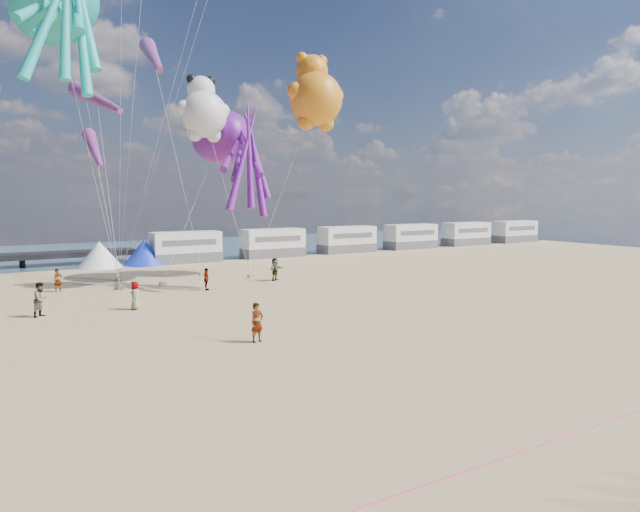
{
  "coord_description": "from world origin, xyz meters",
  "views": [
    {
      "loc": [
        -11.6,
        -14.14,
        6.45
      ],
      "look_at": [
        0.66,
        6.0,
        3.97
      ],
      "focal_mm": 32.0,
      "sensor_mm": 36.0,
      "label": 1
    }
  ],
  "objects": [
    {
      "name": "ground",
      "position": [
        0.0,
        0.0,
        0.0
      ],
      "size": [
        120.0,
        120.0,
        0.0
      ],
      "primitive_type": "plane",
      "color": "tan",
      "rests_on": "ground"
    },
    {
      "name": "water",
      "position": [
        0.0,
        55.0,
        0.02
      ],
      "size": [
        120.0,
        120.0,
        0.0
      ],
      "primitive_type": "plane",
      "color": "#3B5A71",
      "rests_on": "ground"
    },
    {
      "name": "motorhome_0",
      "position": [
        6.0,
        40.0,
        1.5
      ],
      "size": [
        6.6,
        2.5,
        3.0
      ],
      "primitive_type": "cube",
      "color": "silver",
      "rests_on": "ground"
    },
    {
      "name": "motorhome_1",
      "position": [
        15.5,
        40.0,
        1.5
      ],
      "size": [
        6.6,
        2.5,
        3.0
      ],
      "primitive_type": "cube",
      "color": "silver",
      "rests_on": "ground"
    },
    {
      "name": "motorhome_2",
      "position": [
        25.0,
        40.0,
        1.5
      ],
      "size": [
        6.6,
        2.5,
        3.0
      ],
      "primitive_type": "cube",
      "color": "silver",
      "rests_on": "ground"
    },
    {
      "name": "motorhome_3",
      "position": [
        34.5,
        40.0,
        1.5
      ],
      "size": [
        6.6,
        2.5,
        3.0
      ],
      "primitive_type": "cube",
      "color": "silver",
      "rests_on": "ground"
    },
    {
      "name": "motorhome_4",
      "position": [
        44.0,
        40.0,
        1.5
      ],
      "size": [
        6.6,
        2.5,
        3.0
      ],
      "primitive_type": "cube",
      "color": "silver",
      "rests_on": "ground"
    },
    {
      "name": "motorhome_5",
      "position": [
        53.5,
        40.0,
        1.5
      ],
      "size": [
        6.6,
        2.5,
        3.0
      ],
      "primitive_type": "cube",
      "color": "silver",
      "rests_on": "ground"
    },
    {
      "name": "tent_white",
      "position": [
        -2.0,
        40.0,
        1.2
      ],
      "size": [
        4.0,
        4.0,
        2.4
      ],
      "primitive_type": "cone",
      "color": "white",
      "rests_on": "ground"
    },
    {
      "name": "tent_blue",
      "position": [
        2.0,
        40.0,
        1.2
      ],
      "size": [
        4.0,
        4.0,
        2.4
      ],
      "primitive_type": "cone",
      "color": "#1933CC",
      "rests_on": "ground"
    },
    {
      "name": "rope_line",
      "position": [
        0.0,
        -5.0,
        0.02
      ],
      "size": [
        34.0,
        0.03,
        0.03
      ],
      "primitive_type": "cylinder",
      "rotation": [
        0.0,
        1.57,
        0.0
      ],
      "color": "#F2338C",
      "rests_on": "ground"
    },
    {
      "name": "standing_person",
      "position": [
        -1.12,
        8.44,
        0.89
      ],
      "size": [
        0.72,
        0.55,
        1.77
      ],
      "primitive_type": "imported",
      "rotation": [
        0.0,
        0.0,
        0.22
      ],
      "color": "tan",
      "rests_on": "ground"
    },
    {
      "name": "beachgoer_1",
      "position": [
        -8.74,
        19.38,
        0.93
      ],
      "size": [
        1.07,
        1.06,
        1.87
      ],
      "primitive_type": "imported",
      "rotation": [
        0.0,
        0.0,
        0.75
      ],
      "color": "#7F6659",
      "rests_on": "ground"
    },
    {
      "name": "beachgoer_3",
      "position": [
        1.87,
        23.03,
        0.77
      ],
      "size": [
        0.86,
        1.13,
        1.54
      ],
      "primitive_type": "imported",
      "rotation": [
        0.0,
        0.0,
        1.25
      ],
      "color": "#7F6659",
      "rests_on": "ground"
    },
    {
      "name": "beachgoer_4",
      "position": [
        7.96,
        24.62,
        0.87
      ],
      "size": [
        1.09,
        0.9,
        1.75
      ],
      "primitive_type": "imported",
      "rotation": [
        0.0,
        0.0,
        0.56
      ],
      "color": "#7F6659",
      "rests_on": "ground"
    },
    {
      "name": "beachgoer_5",
      "position": [
        -6.92,
        27.68,
        0.79
      ],
      "size": [
        1.53,
        0.96,
        1.58
      ],
      "primitive_type": "imported",
      "rotation": [
        0.0,
        0.0,
        0.37
      ],
      "color": "#7F6659",
      "rests_on": "ground"
    },
    {
      "name": "beachgoer_6",
      "position": [
        -3.95,
        18.72,
        0.81
      ],
      "size": [
        0.57,
        0.69,
        1.62
      ],
      "primitive_type": "imported",
      "rotation": [
        0.0,
        0.0,
        4.35
      ],
      "color": "#7F6659",
      "rests_on": "ground"
    },
    {
      "name": "sandbag_a",
      "position": [
        -3.15,
        26.46,
        0.11
      ],
      "size": [
        0.5,
        0.35,
        0.22
      ],
      "primitive_type": "cube",
      "color": "gray",
      "rests_on": "ground"
    },
    {
      "name": "sandbag_b",
      "position": [
        -0.0,
        26.98,
        0.11
      ],
      "size": [
        0.5,
        0.35,
        0.22
      ],
      "primitive_type": "cube",
      "color": "gray",
      "rests_on": "ground"
    },
    {
      "name": "sandbag_c",
      "position": [
        7.13,
        27.27,
        0.11
      ],
      "size": [
        0.5,
        0.35,
        0.22
      ],
      "primitive_type": "cube",
      "color": "gray",
      "rests_on": "ground"
    },
    {
      "name": "sandbag_d",
      "position": [
        4.17,
        30.23,
        0.11
      ],
      "size": [
        0.5,
        0.35,
        0.22
      ],
      "primitive_type": "cube",
      "color": "gray",
      "rests_on": "ground"
    },
    {
      "name": "sandbag_e",
      "position": [
        -2.26,
        30.94,
        0.11
      ],
      "size": [
        0.5,
        0.35,
        0.22
      ],
      "primitive_type": "cube",
      "color": "gray",
      "rests_on": "ground"
    },
    {
      "name": "kite_octopus_purple",
      "position": [
        5.0,
        27.83,
        11.0
      ],
      "size": [
        6.59,
        9.99,
        10.54
      ],
      "primitive_type": null,
      "rotation": [
        0.0,
        0.0,
        -0.31
      ],
      "color": "#631585"
    },
    {
      "name": "kite_panda",
      "position": [
        2.5,
        24.55,
        12.11
      ],
      "size": [
        4.21,
        4.0,
        5.48
      ],
      "primitive_type": null,
      "rotation": [
        0.0,
        0.0,
        0.09
      ],
      "color": "silver"
    },
    {
      "name": "kite_teddy_orange",
      "position": [
        12.33,
        25.83,
        14.17
      ],
      "size": [
        6.58,
        6.4,
        7.32
      ],
      "primitive_type": null,
      "rotation": [
        0.0,
        0.0,
        -0.36
      ],
      "color": "orange"
    },
    {
      "name": "windsock_left",
      "position": [
        -4.15,
        26.61,
        12.86
      ],
      "size": [
        2.95,
        6.04,
        6.0
      ],
      "primitive_type": null,
      "rotation": [
        0.0,
        0.0,
        0.32
      ],
      "color": "red"
    },
    {
      "name": "windsock_mid",
      "position": [
        -2.06,
        20.38,
        14.59
      ],
      "size": [
        1.91,
        6.25,
        6.17
      ],
      "primitive_type": null,
      "rotation": [
        0.0,
        0.0,
        -0.15
      ],
      "color": "red"
    },
    {
      "name": "windsock_right",
      "position": [
        -4.44,
        26.6,
        9.55
      ],
      "size": [
        1.05,
        5.28,
        5.25
      ],
      "primitive_type": null,
      "rotation": [
        0.0,
        0.0,
        -0.03
      ],
      "color": "red"
    }
  ]
}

